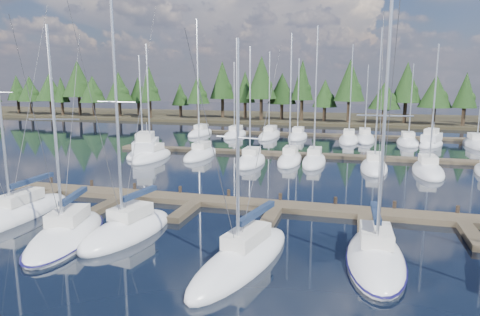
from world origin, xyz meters
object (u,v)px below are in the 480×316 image
(front_sailboat_0, at_px, (17,214))
(front_sailboat_4, at_px, (375,258))
(main_dock, at_px, (276,209))
(front_sailboat_1, at_px, (67,235))
(motor_yacht_left, at_px, (146,152))
(front_sailboat_3, at_px, (243,259))
(front_sailboat_2, at_px, (128,230))
(motor_yacht_right, at_px, (431,142))

(front_sailboat_0, bearing_deg, front_sailboat_4, -2.70)
(main_dock, distance_m, front_sailboat_1, 13.75)
(front_sailboat_4, bearing_deg, front_sailboat_1, -175.43)
(front_sailboat_4, bearing_deg, main_dock, 131.80)
(front_sailboat_0, height_order, motor_yacht_left, front_sailboat_0)
(front_sailboat_4, xyz_separation_m, motor_yacht_left, (-25.56, 24.57, 0.25))
(main_dock, height_order, front_sailboat_0, front_sailboat_0)
(front_sailboat_3, bearing_deg, front_sailboat_2, 164.13)
(main_dock, relative_size, motor_yacht_right, 5.26)
(front_sailboat_0, bearing_deg, front_sailboat_2, -5.22)
(motor_yacht_left, bearing_deg, front_sailboat_3, -54.19)
(motor_yacht_right, bearing_deg, front_sailboat_1, -120.38)
(front_sailboat_0, height_order, front_sailboat_3, front_sailboat_0)
(front_sailboat_0, distance_m, motor_yacht_right, 53.18)
(front_sailboat_4, bearing_deg, front_sailboat_0, 177.30)
(main_dock, distance_m, front_sailboat_4, 9.66)
(front_sailboat_2, xyz_separation_m, motor_yacht_right, (23.32, 43.24, 0.15))
(main_dock, height_order, front_sailboat_1, front_sailboat_1)
(motor_yacht_left, bearing_deg, motor_yacht_right, 28.65)
(main_dock, distance_m, motor_yacht_right, 39.51)
(main_dock, relative_size, front_sailboat_4, 3.23)
(front_sailboat_0, bearing_deg, motor_yacht_left, 96.44)
(main_dock, height_order, motor_yacht_right, motor_yacht_right)
(main_dock, distance_m, front_sailboat_0, 17.57)
(motor_yacht_left, relative_size, motor_yacht_right, 1.24)
(front_sailboat_4, distance_m, motor_yacht_right, 44.47)
(front_sailboat_0, relative_size, motor_yacht_right, 1.82)
(front_sailboat_3, relative_size, motor_yacht_left, 1.14)
(main_dock, bearing_deg, front_sailboat_4, -48.20)
(front_sailboat_3, bearing_deg, front_sailboat_0, 169.68)
(front_sailboat_1, bearing_deg, main_dock, 38.57)
(front_sailboat_0, height_order, front_sailboat_1, front_sailboat_0)
(front_sailboat_0, distance_m, front_sailboat_1, 6.22)
(front_sailboat_0, relative_size, front_sailboat_4, 1.12)
(front_sailboat_1, xyz_separation_m, front_sailboat_2, (3.00, 1.66, 0.02))
(front_sailboat_1, height_order, front_sailboat_4, front_sailboat_4)
(front_sailboat_1, bearing_deg, front_sailboat_0, 156.79)
(main_dock, bearing_deg, motor_yacht_right, 66.80)
(main_dock, relative_size, front_sailboat_0, 2.89)
(motor_yacht_left, bearing_deg, main_dock, -42.24)
(front_sailboat_2, height_order, front_sailboat_3, front_sailboat_2)
(front_sailboat_1, relative_size, front_sailboat_2, 0.89)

